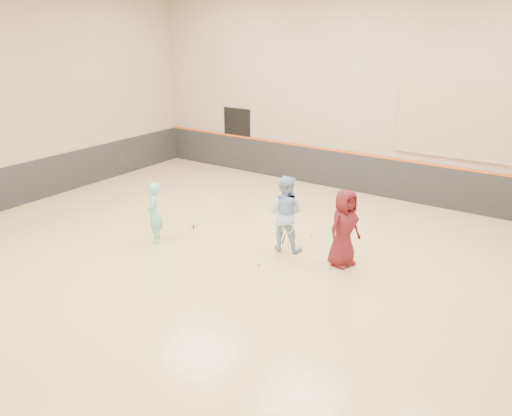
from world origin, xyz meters
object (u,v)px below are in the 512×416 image
Objects in this scene: instructor at (285,213)px; spare_racket at (194,222)px; girl at (154,213)px; young_man at (344,228)px.

instructor is 2.51× the size of spare_racket.
instructor reaches higher than girl.
instructor is 1.04× the size of young_man.
instructor reaches higher than spare_racket.
girl is 1.52m from spare_racket.
spare_racket is (-4.21, -0.02, -0.80)m from young_man.
girl is at bearing 125.56° from young_man.
young_man is 2.42× the size of spare_racket.
young_man is at bearing 72.08° from girl.
young_man is 4.29m from spare_racket.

